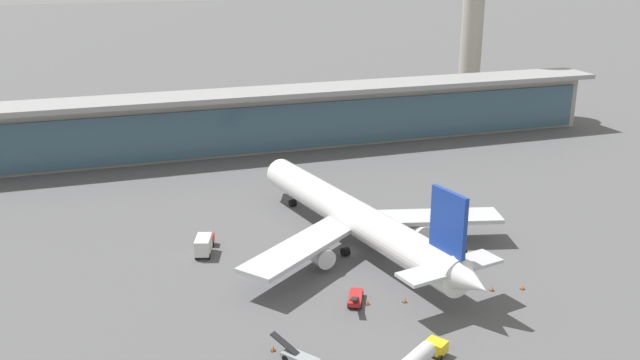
{
  "coord_description": "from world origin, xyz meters",
  "views": [
    {
      "loc": [
        -36.83,
        -96.55,
        47.07
      ],
      "look_at": [
        0.0,
        14.88,
        7.76
      ],
      "focal_mm": 38.61,
      "sensor_mm": 36.0,
      "label": 1
    }
  ],
  "objects_px": {
    "service_truck_under_wing_yellow": "(421,357)",
    "safety_cone_bravo": "(273,349)",
    "airliner_on_stand": "(357,218)",
    "service_truck_mid_apron_red": "(204,244)",
    "safety_cone_delta": "(368,302)",
    "safety_cone_echo": "(523,287)",
    "service_truck_by_tail_grey": "(299,357)",
    "service_truck_on_taxiway_red": "(355,298)",
    "service_truck_near_nose_olive": "(463,256)",
    "safety_cone_charlie": "(405,300)",
    "safety_cone_alpha": "(492,289)"
  },
  "relations": [
    {
      "from": "service_truck_under_wing_yellow",
      "to": "service_truck_by_tail_grey",
      "type": "relative_size",
      "value": 1.33
    },
    {
      "from": "safety_cone_echo",
      "to": "service_truck_on_taxiway_red",
      "type": "bearing_deg",
      "value": 171.28
    },
    {
      "from": "safety_cone_bravo",
      "to": "service_truck_near_nose_olive",
      "type": "bearing_deg",
      "value": 23.99
    },
    {
      "from": "service_truck_on_taxiway_red",
      "to": "safety_cone_delta",
      "type": "bearing_deg",
      "value": -31.93
    },
    {
      "from": "airliner_on_stand",
      "to": "safety_cone_echo",
      "type": "bearing_deg",
      "value": -50.16
    },
    {
      "from": "service_truck_on_taxiway_red",
      "to": "safety_cone_alpha",
      "type": "distance_m",
      "value": 20.44
    },
    {
      "from": "service_truck_under_wing_yellow",
      "to": "safety_cone_echo",
      "type": "relative_size",
      "value": 11.98
    },
    {
      "from": "safety_cone_delta",
      "to": "safety_cone_echo",
      "type": "xyz_separation_m",
      "value": [
        23.24,
        -2.87,
        0.0
      ]
    },
    {
      "from": "safety_cone_alpha",
      "to": "safety_cone_echo",
      "type": "xyz_separation_m",
      "value": [
        4.48,
        -1.01,
        0.0
      ]
    },
    {
      "from": "airliner_on_stand",
      "to": "service_truck_mid_apron_red",
      "type": "distance_m",
      "value": 25.24
    },
    {
      "from": "safety_cone_bravo",
      "to": "safety_cone_delta",
      "type": "bearing_deg",
      "value": 24.98
    },
    {
      "from": "airliner_on_stand",
      "to": "safety_cone_charlie",
      "type": "height_order",
      "value": "airliner_on_stand"
    },
    {
      "from": "service_truck_near_nose_olive",
      "to": "service_truck_mid_apron_red",
      "type": "distance_m",
      "value": 41.71
    },
    {
      "from": "service_truck_near_nose_olive",
      "to": "service_truck_by_tail_grey",
      "type": "height_order",
      "value": "service_truck_by_tail_grey"
    },
    {
      "from": "safety_cone_bravo",
      "to": "safety_cone_charlie",
      "type": "distance_m",
      "value": 21.63
    },
    {
      "from": "service_truck_mid_apron_red",
      "to": "safety_cone_echo",
      "type": "xyz_separation_m",
      "value": [
        42.12,
        -27.21,
        -1.37
      ]
    },
    {
      "from": "airliner_on_stand",
      "to": "service_truck_by_tail_grey",
      "type": "height_order",
      "value": "airliner_on_stand"
    },
    {
      "from": "service_truck_near_nose_olive",
      "to": "service_truck_on_taxiway_red",
      "type": "xyz_separation_m",
      "value": [
        -21.16,
        -7.5,
        -0.07
      ]
    },
    {
      "from": "safety_cone_delta",
      "to": "service_truck_under_wing_yellow",
      "type": "bearing_deg",
      "value": -89.85
    },
    {
      "from": "safety_cone_alpha",
      "to": "safety_cone_delta",
      "type": "height_order",
      "value": "same"
    },
    {
      "from": "service_truck_under_wing_yellow",
      "to": "service_truck_on_taxiway_red",
      "type": "xyz_separation_m",
      "value": [
        -1.53,
        17.41,
        -0.9
      ]
    },
    {
      "from": "service_truck_mid_apron_red",
      "to": "safety_cone_charlie",
      "type": "relative_size",
      "value": 10.93
    },
    {
      "from": "service_truck_on_taxiway_red",
      "to": "safety_cone_echo",
      "type": "xyz_separation_m",
      "value": [
        24.73,
        -3.79,
        -0.49
      ]
    },
    {
      "from": "safety_cone_alpha",
      "to": "safety_cone_echo",
      "type": "height_order",
      "value": "same"
    },
    {
      "from": "service_truck_on_taxiway_red",
      "to": "safety_cone_alpha",
      "type": "relative_size",
      "value": 9.59
    },
    {
      "from": "service_truck_near_nose_olive",
      "to": "safety_cone_charlie",
      "type": "distance_m",
      "value": 17.31
    },
    {
      "from": "service_truck_mid_apron_red",
      "to": "safety_cone_alpha",
      "type": "xyz_separation_m",
      "value": [
        37.64,
        -26.2,
        -1.37
      ]
    },
    {
      "from": "service_truck_mid_apron_red",
      "to": "service_truck_by_tail_grey",
      "type": "xyz_separation_m",
      "value": [
        5.68,
        -35.05,
        -0.88
      ]
    },
    {
      "from": "service_truck_on_taxiway_red",
      "to": "safety_cone_echo",
      "type": "distance_m",
      "value": 25.03
    },
    {
      "from": "airliner_on_stand",
      "to": "safety_cone_alpha",
      "type": "distance_m",
      "value": 24.86
    },
    {
      "from": "service_truck_by_tail_grey",
      "to": "safety_cone_bravo",
      "type": "bearing_deg",
      "value": 123.78
    },
    {
      "from": "service_truck_on_taxiway_red",
      "to": "safety_cone_bravo",
      "type": "xyz_separation_m",
      "value": [
        -14.04,
        -8.16,
        -0.49
      ]
    },
    {
      "from": "service_truck_on_taxiway_red",
      "to": "safety_cone_charlie",
      "type": "distance_m",
      "value": 6.99
    },
    {
      "from": "service_truck_under_wing_yellow",
      "to": "service_truck_mid_apron_red",
      "type": "relative_size",
      "value": 1.1
    },
    {
      "from": "airliner_on_stand",
      "to": "safety_cone_alpha",
      "type": "bearing_deg",
      "value": -56.76
    },
    {
      "from": "safety_cone_charlie",
      "to": "safety_cone_delta",
      "type": "relative_size",
      "value": 1.0
    },
    {
      "from": "service_truck_under_wing_yellow",
      "to": "safety_cone_bravo",
      "type": "bearing_deg",
      "value": 149.3
    },
    {
      "from": "service_truck_on_taxiway_red",
      "to": "service_truck_near_nose_olive",
      "type": "bearing_deg",
      "value": 19.52
    },
    {
      "from": "airliner_on_stand",
      "to": "service_truck_on_taxiway_red",
      "type": "bearing_deg",
      "value": -111.43
    },
    {
      "from": "service_truck_near_nose_olive",
      "to": "service_truck_on_taxiway_red",
      "type": "relative_size",
      "value": 0.43
    },
    {
      "from": "safety_cone_charlie",
      "to": "safety_cone_delta",
      "type": "height_order",
      "value": "same"
    },
    {
      "from": "service_truck_on_taxiway_red",
      "to": "safety_cone_delta",
      "type": "xyz_separation_m",
      "value": [
        1.49,
        -0.93,
        -0.49
      ]
    },
    {
      "from": "service_truck_mid_apron_red",
      "to": "safety_cone_bravo",
      "type": "relative_size",
      "value": 10.93
    },
    {
      "from": "service_truck_under_wing_yellow",
      "to": "safety_cone_alpha",
      "type": "xyz_separation_m",
      "value": [
        18.72,
        14.62,
        -1.39
      ]
    },
    {
      "from": "service_truck_under_wing_yellow",
      "to": "service_truck_mid_apron_red",
      "type": "bearing_deg",
      "value": 114.87
    },
    {
      "from": "service_truck_under_wing_yellow",
      "to": "safety_cone_echo",
      "type": "bearing_deg",
      "value": 30.4
    },
    {
      "from": "service_truck_near_nose_olive",
      "to": "safety_cone_bravo",
      "type": "height_order",
      "value": "service_truck_near_nose_olive"
    },
    {
      "from": "service_truck_by_tail_grey",
      "to": "service_truck_on_taxiway_red",
      "type": "relative_size",
      "value": 0.94
    },
    {
      "from": "service_truck_mid_apron_red",
      "to": "service_truck_on_taxiway_red",
      "type": "height_order",
      "value": "service_truck_mid_apron_red"
    },
    {
      "from": "service_truck_on_taxiway_red",
      "to": "safety_cone_echo",
      "type": "relative_size",
      "value": 9.59
    }
  ]
}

